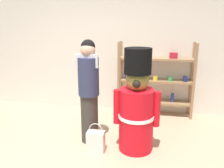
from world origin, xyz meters
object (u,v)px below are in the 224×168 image
object	(u,v)px
merchandise_shelf	(155,80)
person_shopper	(89,90)
shopping_bag	(96,141)
teddy_bear_guard	(137,107)

from	to	relation	value
merchandise_shelf	person_shopper	distance (m)	1.70
person_shopper	shopping_bag	xyz separation A→B (m)	(0.17, -0.29, -0.71)
teddy_bear_guard	person_shopper	world-z (taller)	person_shopper
shopping_bag	merchandise_shelf	bearing A→B (deg)	62.19
teddy_bear_guard	shopping_bag	xyz separation A→B (m)	(-0.58, -0.18, -0.52)
person_shopper	merchandise_shelf	bearing A→B (deg)	52.36
teddy_bear_guard	merchandise_shelf	bearing A→B (deg)	79.22
merchandise_shelf	person_shopper	world-z (taller)	person_shopper
person_shopper	shopping_bag	bearing A→B (deg)	-59.58
merchandise_shelf	teddy_bear_guard	xyz separation A→B (m)	(-0.28, -1.46, -0.07)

